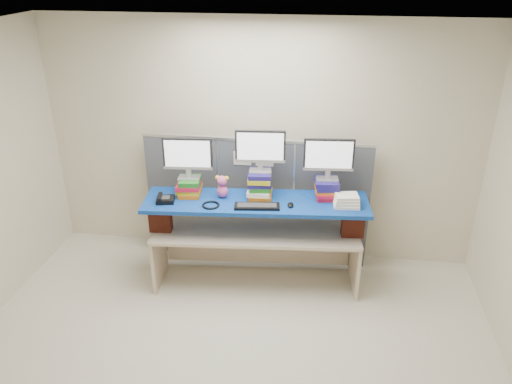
% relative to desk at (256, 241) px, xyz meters
% --- Properties ---
extents(room, '(5.00, 4.00, 2.80)m').
position_rel_desk_xyz_m(room, '(-0.08, -1.27, 0.86)').
color(room, beige).
rests_on(room, ground).
extents(cubicle_partition, '(2.60, 0.06, 1.53)m').
position_rel_desk_xyz_m(cubicle_partition, '(-0.08, 0.51, 0.23)').
color(cubicle_partition, '#444850').
rests_on(cubicle_partition, ground).
extents(desk, '(2.26, 0.85, 0.67)m').
position_rel_desk_xyz_m(desk, '(0.00, 0.00, 0.00)').
color(desk, beige).
rests_on(desk, ground).
extents(brick_pier_left, '(0.24, 0.15, 0.31)m').
position_rel_desk_xyz_m(brick_pier_left, '(-1.01, -0.15, 0.29)').
color(brick_pier_left, maroon).
rests_on(brick_pier_left, desk).
extents(brick_pier_right, '(0.24, 0.15, 0.31)m').
position_rel_desk_xyz_m(brick_pier_right, '(1.02, 0.05, 0.29)').
color(brick_pier_right, maroon).
rests_on(brick_pier_right, desk).
extents(blue_board, '(2.39, 0.81, 0.04)m').
position_rel_desk_xyz_m(blue_board, '(0.00, 0.00, 0.47)').
color(blue_board, navy).
rests_on(blue_board, brick_pier_left).
extents(book_stack_left, '(0.27, 0.31, 0.19)m').
position_rel_desk_xyz_m(book_stack_left, '(-0.72, 0.05, 0.58)').
color(book_stack_left, '#C06012').
rests_on(book_stack_left, blue_board).
extents(book_stack_center, '(0.29, 0.33, 0.28)m').
position_rel_desk_xyz_m(book_stack_center, '(0.02, 0.12, 0.63)').
color(book_stack_center, '#C06012').
rests_on(book_stack_center, blue_board).
extents(book_stack_right, '(0.27, 0.33, 0.21)m').
position_rel_desk_xyz_m(book_stack_right, '(0.72, 0.19, 0.60)').
color(book_stack_right, red).
rests_on(book_stack_right, blue_board).
extents(monitor_left, '(0.52, 0.16, 0.45)m').
position_rel_desk_xyz_m(monitor_left, '(-0.72, 0.05, 0.93)').
color(monitor_left, '#A9AAAF').
rests_on(monitor_left, book_stack_left).
extents(monitor_center, '(0.52, 0.16, 0.45)m').
position_rel_desk_xyz_m(monitor_center, '(0.03, 0.12, 1.03)').
color(monitor_center, '#A9AAAF').
rests_on(monitor_center, book_stack_center).
extents(monitor_right, '(0.52, 0.16, 0.45)m').
position_rel_desk_xyz_m(monitor_right, '(0.72, 0.19, 0.95)').
color(monitor_right, '#A9AAAF').
rests_on(monitor_right, book_stack_right).
extents(keyboard, '(0.47, 0.21, 0.03)m').
position_rel_desk_xyz_m(keyboard, '(0.03, -0.15, 0.51)').
color(keyboard, black).
rests_on(keyboard, blue_board).
extents(mouse, '(0.10, 0.12, 0.03)m').
position_rel_desk_xyz_m(mouse, '(0.37, -0.07, 0.51)').
color(mouse, black).
rests_on(mouse, blue_board).
extents(desk_phone, '(0.21, 0.20, 0.08)m').
position_rel_desk_xyz_m(desk_phone, '(-0.93, -0.17, 0.52)').
color(desk_phone, black).
rests_on(desk_phone, blue_board).
extents(headset, '(0.24, 0.24, 0.02)m').
position_rel_desk_xyz_m(headset, '(-0.44, -0.19, 0.50)').
color(headset, black).
rests_on(headset, blue_board).
extents(plush_toy, '(0.15, 0.11, 0.25)m').
position_rel_desk_xyz_m(plush_toy, '(-0.36, 0.03, 0.62)').
color(plush_toy, '#D75197').
rests_on(plush_toy, blue_board).
extents(binder_stack, '(0.28, 0.23, 0.12)m').
position_rel_desk_xyz_m(binder_stack, '(0.93, 0.02, 0.55)').
color(binder_stack, white).
rests_on(binder_stack, blue_board).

